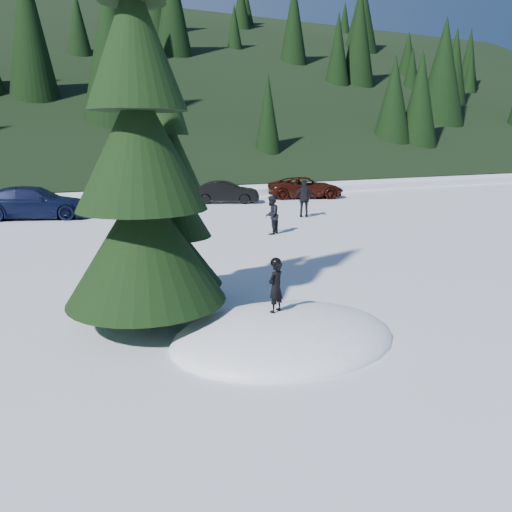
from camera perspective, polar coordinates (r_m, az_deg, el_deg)
name	(u,v)px	position (r m, az deg, el deg)	size (l,w,h in m)	color
ground	(284,339)	(9.79, 3.22, -9.41)	(200.00, 200.00, 0.00)	white
snow_mound	(284,339)	(9.79, 3.22, -9.41)	(4.48, 3.52, 0.96)	white
forest_hillside	(49,56)	(62.68, -22.60, 20.39)	(200.00, 60.00, 25.00)	black
spruce_tall	(140,163)	(9.96, -13.07, 10.33)	(3.20, 3.20, 8.60)	black
spruce_short	(173,213)	(11.67, -9.46, 4.89)	(2.20, 2.20, 5.37)	black
child_skier	(276,287)	(9.65, 2.26, -3.53)	(0.37, 0.24, 1.01)	black
adult_0	(271,215)	(20.02, 1.77, 4.71)	(0.76, 0.59, 1.56)	black
adult_1	(305,199)	(24.48, 5.57, 6.55)	(1.07, 0.44, 1.82)	black
car_3	(34,203)	(26.28, -24.00, 5.60)	(2.13, 5.25, 1.52)	black
car_4	(149,193)	(29.79, -12.18, 7.02)	(1.54, 3.83, 1.30)	#A0A5A9
car_5	(226,192)	(29.91, -3.45, 7.30)	(1.37, 3.91, 1.29)	black
car_6	(306,188)	(32.56, 5.70, 7.79)	(2.22, 4.80, 1.34)	black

